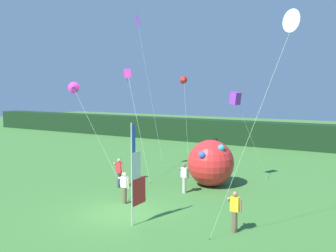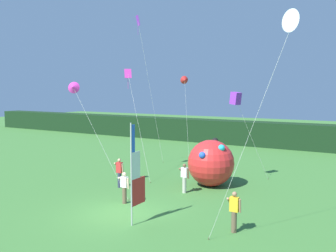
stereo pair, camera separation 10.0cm
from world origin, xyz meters
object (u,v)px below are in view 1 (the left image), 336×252
at_px(kite_magenta_delta_3, 73,88).
at_px(kite_purple_box_6, 235,99).
at_px(person_far_right, 184,177).
at_px(kite_purple_diamond_2, 139,33).
at_px(banner_flag, 136,176).
at_px(person_near_banner, 125,187).
at_px(kite_magenta_diamond_1, 129,82).
at_px(person_mid_field, 235,211).
at_px(inflatable_balloon, 211,163).
at_px(kite_white_delta_5, 294,22).
at_px(person_far_left, 119,172).
at_px(kite_red_delta_4, 184,81).

relative_size(kite_magenta_delta_3, kite_purple_box_6, 1.11).
bearing_deg(person_far_right, kite_purple_diamond_2, 140.37).
distance_m(banner_flag, person_far_right, 5.41).
xyz_separation_m(person_near_banner, kite_magenta_diamond_1, (-3.89, 5.77, 5.40)).
bearing_deg(kite_magenta_delta_3, person_mid_field, -6.79).
relative_size(person_mid_field, inflatable_balloon, 0.59).
xyz_separation_m(banner_flag, kite_magenta_diamond_1, (-6.02, 7.78, 4.15)).
bearing_deg(person_mid_field, kite_white_delta_5, 3.09).
bearing_deg(person_far_right, person_far_left, -166.47).
relative_size(person_near_banner, inflatable_balloon, 0.56).
height_order(person_far_left, kite_magenta_diamond_1, kite_magenta_diamond_1).
distance_m(person_mid_field, inflatable_balloon, 7.28).
bearing_deg(kite_red_delta_4, inflatable_balloon, -50.72).
xyz_separation_m(banner_flag, kite_magenta_delta_3, (-5.83, 2.37, 3.73)).
relative_size(banner_flag, person_far_right, 2.64).
height_order(banner_flag, inflatable_balloon, banner_flag).
height_order(person_far_left, kite_red_delta_4, kite_red_delta_4).
xyz_separation_m(person_mid_field, kite_white_delta_5, (2.04, 0.11, 7.24)).
bearing_deg(kite_magenta_diamond_1, kite_red_delta_4, 80.00).
height_order(person_far_left, kite_purple_diamond_2, kite_purple_diamond_2).
height_order(banner_flag, kite_white_delta_5, kite_white_delta_5).
distance_m(person_far_left, kite_white_delta_5, 12.93).
bearing_deg(kite_white_delta_5, person_near_banner, 175.06).
bearing_deg(inflatable_balloon, person_far_left, -145.69).
distance_m(person_near_banner, person_far_left, 3.16).
distance_m(kite_magenta_diamond_1, kite_purple_diamond_2, 5.12).
bearing_deg(kite_red_delta_4, kite_white_delta_5, -48.43).
height_order(kite_magenta_diamond_1, kite_purple_box_6, kite_magenta_diamond_1).
distance_m(inflatable_balloon, kite_white_delta_5, 10.79).
bearing_deg(kite_red_delta_4, person_near_banner, -76.34).
height_order(person_near_banner, person_far_left, person_far_left).
bearing_deg(kite_purple_box_6, person_mid_field, -69.49).
xyz_separation_m(person_far_left, person_far_right, (3.82, 0.92, -0.04)).
height_order(person_near_banner, kite_magenta_diamond_1, kite_magenta_diamond_1).
relative_size(inflatable_balloon, kite_purple_diamond_2, 0.25).
distance_m(person_far_left, inflatable_balloon, 5.43).
distance_m(person_far_right, inflatable_balloon, 2.28).
xyz_separation_m(person_near_banner, kite_purple_diamond_2, (-5.24, 8.98, 9.14)).
xyz_separation_m(person_mid_field, person_far_right, (-4.44, 4.06, -0.01)).
height_order(inflatable_balloon, kite_white_delta_5, kite_white_delta_5).
distance_m(inflatable_balloon, kite_purple_diamond_2, 12.01).
bearing_deg(person_near_banner, banner_flag, -43.28).
xyz_separation_m(person_near_banner, inflatable_balloon, (2.33, 5.37, 0.54)).
bearing_deg(kite_purple_box_6, banner_flag, -97.08).
relative_size(person_near_banner, kite_red_delta_4, 0.23).
distance_m(person_far_left, kite_red_delta_4, 10.91).
bearing_deg(kite_white_delta_5, kite_magenta_delta_3, 174.89).
bearing_deg(person_far_right, kite_red_delta_4, 118.17).
bearing_deg(kite_magenta_delta_3, kite_red_delta_4, 85.71).
distance_m(banner_flag, kite_purple_box_6, 9.48).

